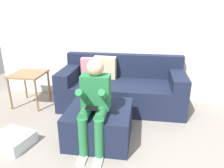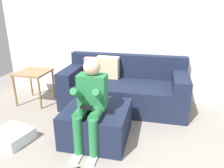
{
  "view_description": "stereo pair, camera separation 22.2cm",
  "coord_description": "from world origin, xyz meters",
  "px_view_note": "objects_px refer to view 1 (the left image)",
  "views": [
    {
      "loc": [
        0.08,
        -1.7,
        1.69
      ],
      "look_at": [
        -0.37,
        1.28,
        0.6
      ],
      "focal_mm": 34.72,
      "sensor_mm": 36.0,
      "label": 1
    },
    {
      "loc": [
        0.3,
        -1.66,
        1.69
      ],
      "look_at": [
        -0.37,
        1.28,
        0.6
      ],
      "focal_mm": 34.72,
      "sensor_mm": 36.0,
      "label": 2
    }
  ],
  "objects_px": {
    "person_seated": "(94,101)",
    "storage_bin": "(13,140)",
    "couch_sectional": "(121,88)",
    "side_table": "(29,78)",
    "ottoman": "(100,123)"
  },
  "relations": [
    {
      "from": "ottoman",
      "to": "storage_bin",
      "type": "xyz_separation_m",
      "value": [
        -1.06,
        -0.34,
        -0.14
      ]
    },
    {
      "from": "couch_sectional",
      "to": "side_table",
      "type": "xyz_separation_m",
      "value": [
        -1.6,
        -0.2,
        0.18
      ]
    },
    {
      "from": "couch_sectional",
      "to": "person_seated",
      "type": "distance_m",
      "value": 1.31
    },
    {
      "from": "person_seated",
      "to": "storage_bin",
      "type": "height_order",
      "value": "person_seated"
    },
    {
      "from": "ottoman",
      "to": "side_table",
      "type": "bearing_deg",
      "value": 148.94
    },
    {
      "from": "ottoman",
      "to": "person_seated",
      "type": "relative_size",
      "value": 0.73
    },
    {
      "from": "couch_sectional",
      "to": "side_table",
      "type": "relative_size",
      "value": 3.56
    },
    {
      "from": "person_seated",
      "to": "storage_bin",
      "type": "bearing_deg",
      "value": -172.4
    },
    {
      "from": "side_table",
      "to": "couch_sectional",
      "type": "bearing_deg",
      "value": 7.17
    },
    {
      "from": "side_table",
      "to": "person_seated",
      "type": "bearing_deg",
      "value": -36.74
    },
    {
      "from": "storage_bin",
      "to": "side_table",
      "type": "distance_m",
      "value": 1.33
    },
    {
      "from": "side_table",
      "to": "storage_bin",
      "type": "bearing_deg",
      "value": -72.67
    },
    {
      "from": "person_seated",
      "to": "side_table",
      "type": "xyz_separation_m",
      "value": [
        -1.42,
        1.06,
        -0.13
      ]
    },
    {
      "from": "couch_sectional",
      "to": "ottoman",
      "type": "height_order",
      "value": "couch_sectional"
    },
    {
      "from": "couch_sectional",
      "to": "storage_bin",
      "type": "relative_size",
      "value": 4.58
    }
  ]
}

